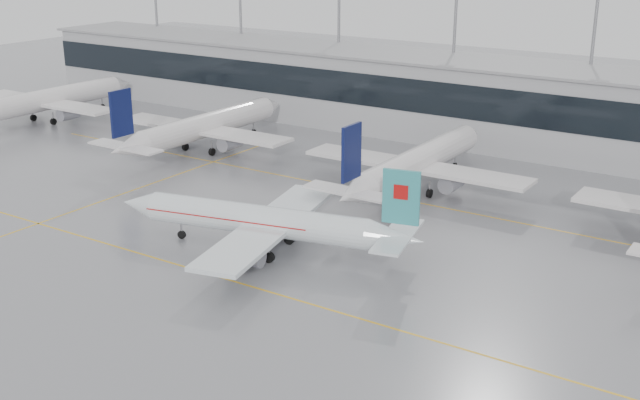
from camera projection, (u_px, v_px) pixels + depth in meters
The scene contains 12 objects.
ground at pixel (249, 286), 74.24m from camera, with size 320.00×320.00×0.00m, color gray.
taxi_line_main at pixel (249, 286), 74.24m from camera, with size 120.00×0.25×0.01m, color yellow.
taxi_line_north at pixel (401, 199), 97.95m from camera, with size 120.00×0.25×0.01m, color yellow.
taxi_line_cross at pixel (136, 189), 101.74m from camera, with size 0.25×60.00×0.01m, color yellow.
terminal at pixel (502, 105), 121.31m from camera, with size 180.00×15.00×12.00m, color #A1A1A5.
terminal_glass at pixel (483, 104), 114.86m from camera, with size 180.00×0.20×5.00m, color black.
terminal_roof at pixel (505, 64), 119.31m from camera, with size 182.00×16.00×0.40m, color gray.
light_masts at pixel (520, 52), 123.69m from camera, with size 156.40×1.00×22.60m.
air_canada_jet at pixel (268, 222), 81.11m from camera, with size 33.19×26.18×10.16m.
parked_jet_a at pixel (47, 100), 136.18m from camera, with size 29.64×36.96×11.72m.
parked_jet_b at pixel (203, 127), 117.93m from camera, with size 29.64×36.96×11.72m.
parked_jet_c at pixel (416, 163), 99.67m from camera, with size 29.64×36.96×11.72m.
Camera 1 is at (42.83, -52.89, 31.41)m, focal length 45.00 mm.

